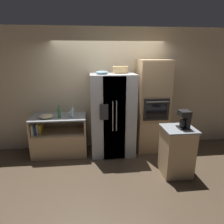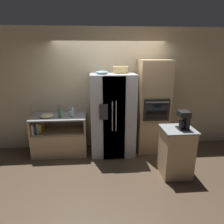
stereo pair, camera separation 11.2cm
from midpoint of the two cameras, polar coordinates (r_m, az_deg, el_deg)
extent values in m
plane|color=#4C3D2D|center=(4.80, 0.36, -11.37)|extent=(20.00, 20.00, 0.00)
cube|color=beige|center=(4.75, -0.07, 6.29)|extent=(12.00, 0.06, 2.80)
cube|color=tan|center=(4.81, -13.76, -8.32)|extent=(1.20, 0.64, 0.53)
cube|color=tan|center=(4.70, -13.98, -5.31)|extent=(1.15, 0.59, 0.02)
cube|color=tan|center=(4.78, -21.03, -3.52)|extent=(0.04, 0.64, 0.34)
cube|color=tan|center=(4.58, -6.92, -3.34)|extent=(0.04, 0.64, 0.34)
cube|color=gray|center=(4.58, -14.28, -1.28)|extent=(1.20, 0.64, 0.03)
cube|color=silver|center=(4.74, -20.43, -4.05)|extent=(0.04, 0.46, 0.24)
cube|color=#284C8E|center=(4.74, -19.92, -4.32)|extent=(0.04, 0.35, 0.19)
cube|color=silver|center=(4.72, -19.42, -4.06)|extent=(0.04, 0.29, 0.23)
cube|color=gold|center=(4.71, -18.81, -4.21)|extent=(0.05, 0.29, 0.21)
cube|color=silver|center=(4.48, 0.89, -0.75)|extent=(0.96, 0.73, 1.83)
cube|color=silver|center=(4.12, 1.31, -2.32)|extent=(0.48, 0.02, 1.79)
cube|color=silver|center=(4.13, 1.48, -2.31)|extent=(0.48, 0.02, 1.79)
cylinder|color=#B2B2B7|center=(4.07, 0.91, -1.23)|extent=(0.02, 0.02, 0.64)
cylinder|color=#B2B2B7|center=(4.08, 1.97, -1.21)|extent=(0.02, 0.02, 0.64)
cube|color=#2D2D33|center=(4.04, -1.63, -0.01)|extent=(0.17, 0.01, 0.33)
cube|color=tan|center=(4.68, 12.17, 1.42)|extent=(0.68, 0.60, 2.11)
cube|color=black|center=(4.39, 13.34, 0.49)|extent=(0.56, 0.04, 0.48)
cube|color=black|center=(4.38, 13.40, 0.06)|extent=(0.46, 0.01, 0.33)
cylinder|color=#B2B2B7|center=(4.31, 13.65, 2.74)|extent=(0.49, 0.02, 0.02)
cube|color=tan|center=(4.28, 13.85, 8.81)|extent=(0.64, 0.01, 0.72)
cube|color=tan|center=(4.01, 18.60, -10.97)|extent=(0.53, 0.50, 0.91)
cube|color=gray|center=(3.82, 19.24, -4.71)|extent=(0.57, 0.54, 0.03)
cylinder|color=tan|center=(4.37, 3.19, 11.89)|extent=(0.31, 0.31, 0.13)
torus|color=tan|center=(4.36, 3.21, 12.77)|extent=(0.33, 0.33, 0.02)
ellipsoid|color=#668C99|center=(4.20, -2.11, 11.26)|extent=(0.27, 0.27, 0.07)
cylinder|color=#33723F|center=(4.45, -14.04, -0.25)|extent=(0.06, 0.06, 0.20)
cone|color=#33723F|center=(4.42, -14.14, 1.21)|extent=(0.06, 0.06, 0.03)
cylinder|color=#33723F|center=(4.41, -14.18, 1.69)|extent=(0.02, 0.02, 0.04)
cylinder|color=silver|center=(4.40, -10.48, -0.32)|extent=(0.07, 0.07, 0.18)
cone|color=silver|center=(4.37, -10.56, 1.06)|extent=(0.07, 0.07, 0.04)
cylinder|color=silver|center=(4.36, -10.58, 1.51)|extent=(0.02, 0.02, 0.03)
cylinder|color=silver|center=(4.51, -11.13, -0.52)|extent=(0.08, 0.08, 0.10)
torus|color=silver|center=(4.51, -10.60, -0.51)|extent=(0.07, 0.01, 0.07)
ellipsoid|color=beige|center=(4.54, -17.50, -1.03)|extent=(0.28, 0.28, 0.07)
cube|color=black|center=(3.82, 20.25, -4.40)|extent=(0.19, 0.21, 0.02)
cylinder|color=black|center=(3.78, 20.18, -3.26)|extent=(0.11, 0.11, 0.14)
cube|color=black|center=(3.79, 21.31, -2.18)|extent=(0.07, 0.18, 0.33)
cube|color=black|center=(3.73, 20.66, -0.48)|extent=(0.19, 0.21, 0.09)
camera|label=1|loc=(0.06, -89.26, 0.22)|focal=32.00mm
camera|label=2|loc=(0.06, 90.74, -0.22)|focal=32.00mm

